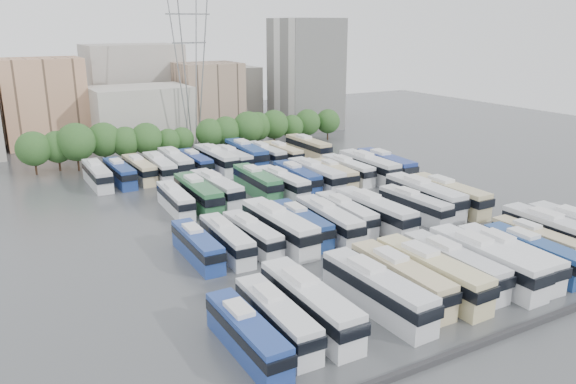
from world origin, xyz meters
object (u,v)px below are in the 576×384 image
bus_r0_s4 (377,290)px  bus_r3_s2 (139,169)px  bus_r3_s1 (120,173)px  bus_r1_s3 (252,234)px  bus_r3_s0 (97,175)px  bus_r0_s5 (401,278)px  bus_r3_s7 (232,159)px  bus_r1_s10 (414,205)px  bus_r3_s6 (216,159)px  bus_r2_s8 (297,177)px  bus_r2_s2 (175,199)px  bus_r3_s5 (195,162)px  bus_r0_s9 (508,256)px  bus_r2_s10 (334,174)px  bus_r0_s0 (247,334)px  bus_r1_s7 (346,213)px  bus_r1_s6 (329,220)px  bus_r2_s11 (348,169)px  bus_r2_s6 (257,182)px  bus_r3_s8 (246,154)px  bus_r2_s12 (369,167)px  bus_r0_s8 (485,261)px  bus_r2_s4 (216,188)px  bus_r1_s11 (424,196)px  bus_r2_s9 (316,175)px  bus_r1_s8 (375,212)px  bus_r0_s1 (277,317)px  bus_r2_s13 (386,165)px  bus_r3_s4 (175,162)px  bus_r1_s1 (197,245)px  bus_r3_s9 (265,154)px  bus_r0_s6 (431,273)px  bus_r1_s4 (279,226)px  bus_r2_s3 (198,194)px  apartment_tower (306,74)px  bus_r0_s11 (536,241)px  bus_r3_s12 (308,147)px  bus_r0_s7 (453,265)px  electricity_pylon (190,55)px  bus_r0_s10 (533,253)px  bus_r2_s7 (283,183)px  bus_r3_s10 (283,153)px  bus_r1_s5 (301,223)px  bus_r1_s12 (449,195)px

bus_r0_s4 → bus_r3_s2: bus_r0_s4 is taller
bus_r3_s1 → bus_r3_s2: (3.40, 0.77, 0.02)m
bus_r1_s3 → bus_r3_s0: size_ratio=0.93×
bus_r0_s5 → bus_r3_s7: (6.28, 52.64, -0.11)m
bus_r1_s10 → bus_r3_s6: size_ratio=0.88×
bus_r2_s8 → bus_r3_s1: size_ratio=1.04×
bus_r2_s2 → bus_r3_s5: (9.86, 18.73, 0.06)m
bus_r0_s9 → bus_r2_s10: size_ratio=1.10×
bus_r3_s2 → bus_r3_s7: size_ratio=0.99×
bus_r1_s10 → bus_r3_s0: bearing=129.3°
bus_r0_s0 → bus_r1_s7: size_ratio=0.96×
bus_r1_s6 → bus_r2_s11: bus_r1_s6 is taller
bus_r2_s6 → bus_r3_s6: (0.05, 16.09, 0.13)m
bus_r2_s6 → bus_r3_s8: size_ratio=0.91×
bus_r2_s12 → bus_r3_s2: 37.87m
bus_r0_s8 → bus_r2_s4: bearing=110.0°
bus_r3_s8 → bus_r3_s7: bearing=-158.8°
bus_r2_s2 → bus_r3_s0: (-6.69, 18.22, 0.14)m
bus_r1_s11 → bus_r2_s9: bus_r1_s11 is taller
bus_r1_s8 → bus_r3_s6: 36.91m
bus_r0_s1 → bus_r2_s11: 49.33m
bus_r2_s13 → bus_r3_s4: size_ratio=1.06×
bus_r1_s1 → bus_r3_s4: size_ratio=0.86×
bus_r2_s10 → bus_r3_s9: bearing=103.9°
bus_r3_s7 → bus_r3_s8: 3.54m
bus_r0_s6 → bus_r1_s8: 18.24m
bus_r1_s4 → bus_r1_s6: size_ratio=1.09×
bus_r2_s11 → bus_r3_s6: bus_r3_s6 is taller
bus_r2_s3 → bus_r2_s9: size_ratio=1.01×
bus_r1_s4 → bus_r2_s2: 18.55m
bus_r2_s10 → bus_r2_s13: bearing=-0.4°
apartment_tower → bus_r1_s10: size_ratio=2.24×
apartment_tower → bus_r0_s0: bearing=-123.8°
bus_r1_s7 → bus_r3_s9: 35.26m
bus_r2_s6 → bus_r2_s13: 23.28m
apartment_tower → bus_r0_s11: apartment_tower is taller
bus_r0_s9 → bus_r1_s11: (6.80, 19.70, 0.19)m
bus_r2_s11 → bus_r3_s12: (3.25, 17.75, 0.10)m
bus_r2_s4 → bus_r3_s2: bearing=107.2°
bus_r0_s7 → bus_r1_s4: (-9.97, 17.69, 0.17)m
bus_r0_s9 → bus_r1_s8: size_ratio=0.95×
electricity_pylon → bus_r0_s10: bearing=-82.9°
bus_r1_s6 → bus_r2_s7: 17.86m
bus_r2_s13 → bus_r2_s2: bearing=-177.1°
bus_r3_s6 → bus_r3_s10: size_ratio=1.17×
bus_r2_s2 → bus_r2_s11: 29.80m
bus_r2_s12 → bus_r1_s5: bearing=-142.9°
bus_r1_s12 → bus_r2_s10: size_ratio=1.16×
bus_r0_s9 → bus_r3_s10: 53.92m
bus_r0_s10 → bus_r3_s1: bearing=120.3°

